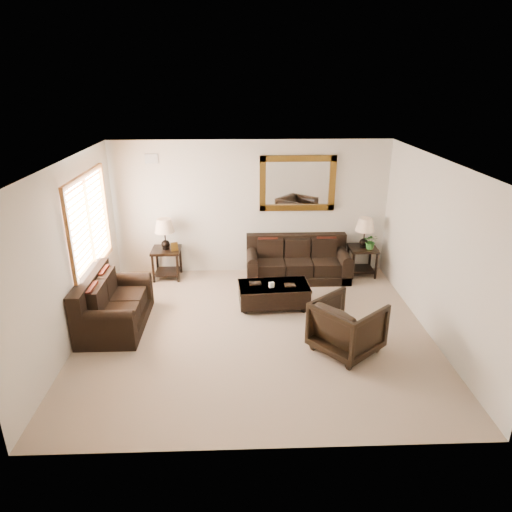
{
  "coord_description": "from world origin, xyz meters",
  "views": [
    {
      "loc": [
        -0.22,
        -6.38,
        3.8
      ],
      "look_at": [
        0.03,
        0.6,
        1.06
      ],
      "focal_mm": 32.0,
      "sensor_mm": 36.0,
      "label": 1
    }
  ],
  "objects_px": {
    "end_table_left": "(165,240)",
    "coffee_table": "(274,293)",
    "armchair": "(347,324)",
    "end_table_right": "(364,238)",
    "sofa": "(297,263)",
    "loveseat": "(112,308)"
  },
  "relations": [
    {
      "from": "end_table_left",
      "to": "armchair",
      "type": "xyz_separation_m",
      "value": [
        3.03,
        -2.78,
        -0.37
      ]
    },
    {
      "from": "end_table_left",
      "to": "coffee_table",
      "type": "distance_m",
      "value": 2.51
    },
    {
      "from": "sofa",
      "to": "end_table_right",
      "type": "relative_size",
      "value": 1.69
    },
    {
      "from": "loveseat",
      "to": "sofa",
      "type": "bearing_deg",
      "value": -60.5
    },
    {
      "from": "loveseat",
      "to": "coffee_table",
      "type": "bearing_deg",
      "value": -77.85
    },
    {
      "from": "sofa",
      "to": "coffee_table",
      "type": "relative_size",
      "value": 1.6
    },
    {
      "from": "end_table_left",
      "to": "coffee_table",
      "type": "xyz_separation_m",
      "value": [
        2.06,
        -1.34,
        -0.55
      ]
    },
    {
      "from": "coffee_table",
      "to": "armchair",
      "type": "height_order",
      "value": "armchair"
    },
    {
      "from": "sofa",
      "to": "coffee_table",
      "type": "distance_m",
      "value": 1.38
    },
    {
      "from": "sofa",
      "to": "loveseat",
      "type": "bearing_deg",
      "value": -150.5
    },
    {
      "from": "end_table_left",
      "to": "end_table_right",
      "type": "bearing_deg",
      "value": 0.12
    },
    {
      "from": "loveseat",
      "to": "coffee_table",
      "type": "relative_size",
      "value": 1.24
    },
    {
      "from": "end_table_left",
      "to": "coffee_table",
      "type": "relative_size",
      "value": 0.97
    },
    {
      "from": "loveseat",
      "to": "coffee_table",
      "type": "xyz_separation_m",
      "value": [
        2.67,
        0.58,
        -0.07
      ]
    },
    {
      "from": "loveseat",
      "to": "end_table_right",
      "type": "xyz_separation_m",
      "value": [
        4.58,
        1.92,
        0.46
      ]
    },
    {
      "from": "end_table_left",
      "to": "end_table_right",
      "type": "xyz_separation_m",
      "value": [
        3.97,
        0.01,
        -0.02
      ]
    },
    {
      "from": "end_table_left",
      "to": "coffee_table",
      "type": "height_order",
      "value": "end_table_left"
    },
    {
      "from": "armchair",
      "to": "sofa",
      "type": "bearing_deg",
      "value": -31.26
    },
    {
      "from": "armchair",
      "to": "coffee_table",
      "type": "bearing_deg",
      "value": -5.72
    },
    {
      "from": "end_table_right",
      "to": "armchair",
      "type": "xyz_separation_m",
      "value": [
        -0.94,
        -2.79,
        -0.34
      ]
    },
    {
      "from": "sofa",
      "to": "end_table_left",
      "type": "xyz_separation_m",
      "value": [
        -2.63,
        0.08,
        0.51
      ]
    },
    {
      "from": "end_table_left",
      "to": "sofa",
      "type": "bearing_deg",
      "value": -1.77
    }
  ]
}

